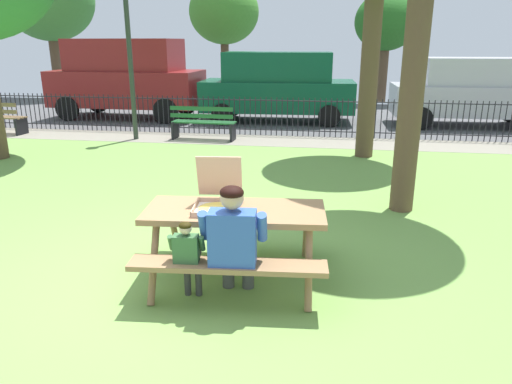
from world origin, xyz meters
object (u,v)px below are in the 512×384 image
(park_bench_center, at_px, (203,123))
(far_tree_left, at_px, (49,0))
(pizza_box_open, at_px, (218,199))
(parked_car_center, at_px, (470,91))
(far_tree_center, at_px, (386,23))
(child_at_table, at_px, (188,254))
(lamp_post_walkway, at_px, (129,42))
(parked_car_far_left, at_px, (127,77))
(adult_at_table, at_px, (234,239))
(far_tree_midleft, at_px, (224,13))
(picnic_table_foreground, at_px, (235,225))
(parked_car_left, at_px, (278,85))

(park_bench_center, height_order, far_tree_left, far_tree_left)
(pizza_box_open, distance_m, far_tree_left, 19.55)
(parked_car_center, height_order, far_tree_center, far_tree_center)
(child_at_table, relative_size, lamp_post_walkway, 0.22)
(parked_car_far_left, distance_m, parked_car_center, 10.44)
(adult_at_table, height_order, far_tree_center, far_tree_center)
(far_tree_center, bearing_deg, parked_car_far_left, -147.12)
(lamp_post_walkway, xyz_separation_m, far_tree_center, (6.87, 8.85, 0.71))
(parked_car_center, xyz_separation_m, far_tree_midleft, (-8.43, 5.48, 2.50))
(pizza_box_open, height_order, far_tree_midleft, far_tree_midleft)
(far_tree_midleft, height_order, far_tree_center, far_tree_midleft)
(picnic_table_foreground, xyz_separation_m, pizza_box_open, (-0.17, 0.01, 0.27))
(park_bench_center, distance_m, far_tree_center, 10.44)
(lamp_post_walkway, bearing_deg, parked_car_left, 46.13)
(far_tree_left, height_order, far_tree_center, far_tree_left)
(far_tree_left, height_order, far_tree_midleft, far_tree_left)
(picnic_table_foreground, distance_m, adult_at_table, 0.51)
(parked_car_far_left, bearing_deg, child_at_table, -64.41)
(far_tree_left, bearing_deg, parked_car_far_left, -44.16)
(adult_at_table, distance_m, far_tree_left, 20.13)
(far_tree_left, relative_size, far_tree_midleft, 1.21)
(picnic_table_foreground, distance_m, pizza_box_open, 0.32)
(lamp_post_walkway, distance_m, far_tree_center, 11.23)
(park_bench_center, relative_size, far_tree_left, 0.28)
(lamp_post_walkway, height_order, parked_car_far_left, lamp_post_walkway)
(park_bench_center, relative_size, parked_car_left, 0.35)
(picnic_table_foreground, height_order, far_tree_left, far_tree_left)
(child_at_table, height_order, lamp_post_walkway, lamp_post_walkway)
(parked_car_left, bearing_deg, parked_car_far_left, -180.00)
(child_at_table, distance_m, far_tree_center, 16.90)
(parked_car_left, xyz_separation_m, parked_car_center, (5.59, -0.00, -0.09))
(park_bench_center, bearing_deg, parked_car_left, 64.74)
(parked_car_center, height_order, far_tree_left, far_tree_left)
(park_bench_center, xyz_separation_m, parked_car_far_left, (-3.33, 3.21, 0.89))
(parked_car_center, relative_size, far_tree_center, 1.05)
(picnic_table_foreground, bearing_deg, park_bench_center, 107.32)
(child_at_table, height_order, park_bench_center, park_bench_center)
(parked_car_center, relative_size, far_tree_midleft, 0.92)
(child_at_table, xyz_separation_m, far_tree_left, (-10.86, 16.39, 3.56))
(picnic_table_foreground, bearing_deg, parked_car_left, 93.93)
(lamp_post_walkway, relative_size, far_tree_left, 0.66)
(picnic_table_foreground, xyz_separation_m, far_tree_left, (-11.19, 15.83, 3.48))
(adult_at_table, xyz_separation_m, parked_car_left, (-0.80, 10.85, 0.44))
(lamp_post_walkway, distance_m, parked_car_left, 4.85)
(picnic_table_foreground, distance_m, far_tree_midleft, 16.48)
(pizza_box_open, height_order, lamp_post_walkway, lamp_post_walkway)
(adult_at_table, relative_size, lamp_post_walkway, 0.31)
(far_tree_center, bearing_deg, picnic_table_foreground, -100.43)
(adult_at_table, relative_size, far_tree_left, 0.20)
(picnic_table_foreground, distance_m, parked_car_far_left, 11.77)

